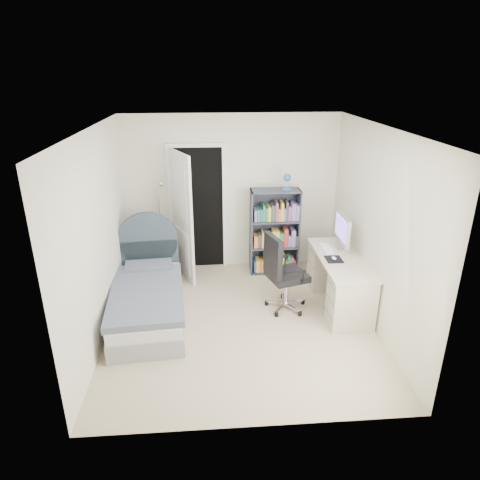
{
  "coord_description": "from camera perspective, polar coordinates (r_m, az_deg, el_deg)",
  "views": [
    {
      "loc": [
        -0.38,
        -4.84,
        3.11
      ],
      "look_at": [
        0.01,
        0.25,
        1.06
      ],
      "focal_mm": 32.0,
      "sensor_mm": 36.0,
      "label": 1
    }
  ],
  "objects": [
    {
      "name": "door",
      "position": [
        6.71,
        -6.99,
        3.68
      ],
      "size": [
        0.92,
        0.77,
        2.06
      ],
      "color": "black",
      "rests_on": "ground"
    },
    {
      "name": "room_shell",
      "position": [
        5.2,
        0.09,
        0.89
      ],
      "size": [
        3.5,
        3.7,
        2.6
      ],
      "color": "tan",
      "rests_on": "ground"
    },
    {
      "name": "bookcase",
      "position": [
        6.88,
        4.76,
        0.67
      ],
      "size": [
        0.78,
        0.33,
        1.64
      ],
      "color": "#3A404F",
      "rests_on": "ground"
    },
    {
      "name": "bed",
      "position": [
        5.9,
        -12.16,
        -7.48
      ],
      "size": [
        1.05,
        1.99,
        1.19
      ],
      "color": "gray",
      "rests_on": "ground"
    },
    {
      "name": "office_chair",
      "position": [
        5.78,
        5.53,
        -3.95
      ],
      "size": [
        0.61,
        0.63,
        1.1
      ],
      "color": "silver",
      "rests_on": "ground"
    },
    {
      "name": "floor_lamp",
      "position": [
        7.02,
        -10.32,
        0.69
      ],
      "size": [
        0.22,
        0.22,
        1.51
      ],
      "color": "silver",
      "rests_on": "ground"
    },
    {
      "name": "nightstand",
      "position": [
        7.02,
        -10.22,
        -1.22
      ],
      "size": [
        0.41,
        0.41,
        0.61
      ],
      "color": "#D5C283",
      "rests_on": "ground"
    },
    {
      "name": "desk",
      "position": [
        6.11,
        13.1,
        -5.07
      ],
      "size": [
        0.6,
        1.5,
        1.23
      ],
      "color": "beige",
      "rests_on": "ground"
    }
  ]
}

